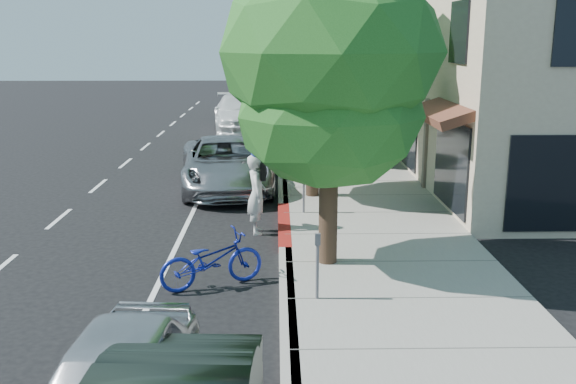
{
  "coord_description": "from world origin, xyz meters",
  "views": [
    {
      "loc": [
        -0.19,
        -15.09,
        4.87
      ],
      "look_at": [
        0.07,
        -0.54,
        1.35
      ],
      "focal_mm": 40.0,
      "sensor_mm": 36.0,
      "label": 1
    }
  ],
  "objects_px": {
    "street_tree_3": "(299,29)",
    "dark_sedan": "(269,145)",
    "street_tree_4": "(296,42)",
    "street_tree_0": "(331,57)",
    "pedestrian": "(322,143)",
    "street_tree_5": "(293,39)",
    "street_tree_1": "(314,31)",
    "cyclist": "(257,194)",
    "dark_suv_far": "(248,105)",
    "bicycle": "(212,260)",
    "white_pickup": "(239,113)",
    "silver_suv": "(225,164)",
    "street_tree_2": "(305,43)"
  },
  "relations": [
    {
      "from": "street_tree_0",
      "to": "dark_suv_far",
      "type": "xyz_separation_m",
      "value": [
        -2.79,
        25.56,
        -3.58
      ]
    },
    {
      "from": "street_tree_0",
      "to": "bicycle",
      "type": "height_order",
      "value": "street_tree_0"
    },
    {
      "from": "street_tree_0",
      "to": "silver_suv",
      "type": "height_order",
      "value": "street_tree_0"
    },
    {
      "from": "street_tree_1",
      "to": "bicycle",
      "type": "height_order",
      "value": "street_tree_1"
    },
    {
      "from": "silver_suv",
      "to": "white_pickup",
      "type": "distance_m",
      "value": 13.74
    },
    {
      "from": "street_tree_2",
      "to": "dark_sedan",
      "type": "bearing_deg",
      "value": 168.16
    },
    {
      "from": "street_tree_2",
      "to": "street_tree_5",
      "type": "bearing_deg",
      "value": 90.0
    },
    {
      "from": "bicycle",
      "to": "white_pickup",
      "type": "height_order",
      "value": "white_pickup"
    },
    {
      "from": "pedestrian",
      "to": "silver_suv",
      "type": "bearing_deg",
      "value": 3.35
    },
    {
      "from": "cyclist",
      "to": "street_tree_2",
      "type": "bearing_deg",
      "value": -15.24
    },
    {
      "from": "street_tree_2",
      "to": "silver_suv",
      "type": "xyz_separation_m",
      "value": [
        -2.78,
        -4.5,
        -3.8
      ]
    },
    {
      "from": "street_tree_5",
      "to": "bicycle",
      "type": "height_order",
      "value": "street_tree_5"
    },
    {
      "from": "cyclist",
      "to": "street_tree_3",
      "type": "bearing_deg",
      "value": -11.5
    },
    {
      "from": "street_tree_1",
      "to": "street_tree_5",
      "type": "bearing_deg",
      "value": 90.0
    },
    {
      "from": "bicycle",
      "to": "dark_sedan",
      "type": "relative_size",
      "value": 0.53
    },
    {
      "from": "street_tree_1",
      "to": "white_pickup",
      "type": "bearing_deg",
      "value": 101.5
    },
    {
      "from": "street_tree_2",
      "to": "silver_suv",
      "type": "bearing_deg",
      "value": -121.67
    },
    {
      "from": "street_tree_4",
      "to": "dark_sedan",
      "type": "xyz_separation_m",
      "value": [
        -1.4,
        -11.71,
        -3.96
      ]
    },
    {
      "from": "cyclist",
      "to": "white_pickup",
      "type": "height_order",
      "value": "cyclist"
    },
    {
      "from": "dark_sedan",
      "to": "silver_suv",
      "type": "bearing_deg",
      "value": -103.3
    },
    {
      "from": "cyclist",
      "to": "bicycle",
      "type": "height_order",
      "value": "cyclist"
    },
    {
      "from": "street_tree_1",
      "to": "cyclist",
      "type": "bearing_deg",
      "value": -115.29
    },
    {
      "from": "silver_suv",
      "to": "dark_suv_far",
      "type": "xyz_separation_m",
      "value": [
        -0.01,
        18.06,
        0.06
      ]
    },
    {
      "from": "street_tree_5",
      "to": "street_tree_1",
      "type": "bearing_deg",
      "value": -90.0
    },
    {
      "from": "street_tree_2",
      "to": "street_tree_4",
      "type": "xyz_separation_m",
      "value": [
        0.0,
        12.0,
        -0.02
      ]
    },
    {
      "from": "street_tree_3",
      "to": "street_tree_4",
      "type": "distance_m",
      "value": 6.03
    },
    {
      "from": "street_tree_1",
      "to": "white_pickup",
      "type": "relative_size",
      "value": 1.3
    },
    {
      "from": "street_tree_3",
      "to": "dark_sedan",
      "type": "bearing_deg",
      "value": -103.78
    },
    {
      "from": "street_tree_0",
      "to": "street_tree_3",
      "type": "distance_m",
      "value": 18.02
    },
    {
      "from": "street_tree_3",
      "to": "cyclist",
      "type": "distance_m",
      "value": 16.03
    },
    {
      "from": "pedestrian",
      "to": "street_tree_5",
      "type": "bearing_deg",
      "value": -123.25
    },
    {
      "from": "street_tree_3",
      "to": "pedestrian",
      "type": "height_order",
      "value": "street_tree_3"
    },
    {
      "from": "bicycle",
      "to": "street_tree_0",
      "type": "bearing_deg",
      "value": -92.06
    },
    {
      "from": "street_tree_1",
      "to": "bicycle",
      "type": "relative_size",
      "value": 3.86
    },
    {
      "from": "street_tree_3",
      "to": "dark_sedan",
      "type": "distance_m",
      "value": 7.44
    },
    {
      "from": "street_tree_3",
      "to": "street_tree_4",
      "type": "bearing_deg",
      "value": 90.0
    },
    {
      "from": "silver_suv",
      "to": "dark_suv_far",
      "type": "bearing_deg",
      "value": 83.05
    },
    {
      "from": "street_tree_2",
      "to": "street_tree_5",
      "type": "distance_m",
      "value": 18.0
    },
    {
      "from": "bicycle",
      "to": "dark_suv_far",
      "type": "xyz_separation_m",
      "value": [
        -0.39,
        26.56,
        0.34
      ]
    },
    {
      "from": "street_tree_4",
      "to": "pedestrian",
      "type": "bearing_deg",
      "value": -87.55
    },
    {
      "from": "street_tree_3",
      "to": "dark_suv_far",
      "type": "height_order",
      "value": "street_tree_3"
    },
    {
      "from": "street_tree_0",
      "to": "silver_suv",
      "type": "distance_m",
      "value": 8.79
    },
    {
      "from": "silver_suv",
      "to": "street_tree_3",
      "type": "bearing_deg",
      "value": 68.21
    },
    {
      "from": "dark_suv_far",
      "to": "pedestrian",
      "type": "xyz_separation_m",
      "value": [
        3.38,
        -15.4,
        0.2
      ]
    },
    {
      "from": "street_tree_2",
      "to": "pedestrian",
      "type": "distance_m",
      "value": 4.04
    },
    {
      "from": "street_tree_1",
      "to": "cyclist",
      "type": "xyz_separation_m",
      "value": [
        -1.6,
        -3.39,
        -4.04
      ]
    },
    {
      "from": "dark_sedan",
      "to": "white_pickup",
      "type": "bearing_deg",
      "value": 103.48
    },
    {
      "from": "street_tree_3",
      "to": "street_tree_4",
      "type": "height_order",
      "value": "street_tree_3"
    },
    {
      "from": "street_tree_1",
      "to": "pedestrian",
      "type": "bearing_deg",
      "value": 81.9
    },
    {
      "from": "street_tree_0",
      "to": "pedestrian",
      "type": "xyz_separation_m",
      "value": [
        0.59,
        10.16,
        -3.39
      ]
    }
  ]
}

